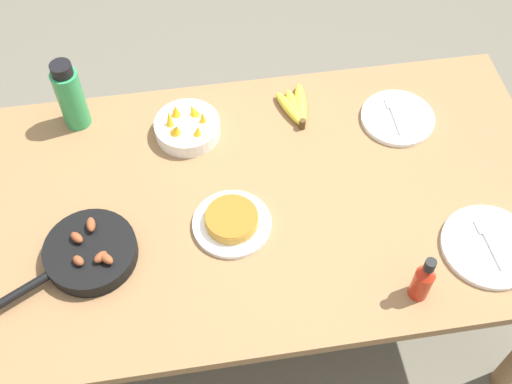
# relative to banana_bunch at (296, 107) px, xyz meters

# --- Properties ---
(ground_plane) EXTENTS (14.00, 14.00, 0.00)m
(ground_plane) POSITION_rel_banana_bunch_xyz_m (-0.18, -0.32, -0.76)
(ground_plane) COLOR #666051
(dining_table) EXTENTS (1.77, 0.95, 0.74)m
(dining_table) POSITION_rel_banana_bunch_xyz_m (-0.18, -0.32, -0.11)
(dining_table) COLOR olive
(dining_table) RESTS_ON ground_plane
(banana_bunch) EXTENTS (0.11, 0.19, 0.04)m
(banana_bunch) POSITION_rel_banana_bunch_xyz_m (0.00, 0.00, 0.00)
(banana_bunch) COLOR yellow
(banana_bunch) RESTS_ON dining_table
(skillet) EXTENTS (0.38, 0.27, 0.08)m
(skillet) POSITION_rel_banana_bunch_xyz_m (-0.65, -0.45, 0.01)
(skillet) COLOR black
(skillet) RESTS_ON dining_table
(frittata_plate_center) EXTENTS (0.22, 0.22, 0.05)m
(frittata_plate_center) POSITION_rel_banana_bunch_xyz_m (-0.26, -0.40, 0.00)
(frittata_plate_center) COLOR white
(frittata_plate_center) RESTS_ON dining_table
(empty_plate_near_front) EXTENTS (0.23, 0.23, 0.02)m
(empty_plate_near_front) POSITION_rel_banana_bunch_xyz_m (0.31, -0.09, -0.01)
(empty_plate_near_front) COLOR white
(empty_plate_near_front) RESTS_ON dining_table
(empty_plate_far_left) EXTENTS (0.27, 0.27, 0.02)m
(empty_plate_far_left) POSITION_rel_banana_bunch_xyz_m (0.43, -0.58, -0.01)
(empty_plate_far_left) COLOR white
(empty_plate_far_left) RESTS_ON dining_table
(fruit_bowl_mango) EXTENTS (0.20, 0.20, 0.10)m
(fruit_bowl_mango) POSITION_rel_banana_bunch_xyz_m (-0.35, -0.04, 0.01)
(fruit_bowl_mango) COLOR white
(fruit_bowl_mango) RESTS_ON dining_table
(water_bottle) EXTENTS (0.08, 0.08, 0.24)m
(water_bottle) POSITION_rel_banana_bunch_xyz_m (-0.69, 0.06, 0.10)
(water_bottle) COLOR #2D9351
(water_bottle) RESTS_ON dining_table
(hot_sauce_bottle) EXTENTS (0.05, 0.05, 0.17)m
(hot_sauce_bottle) POSITION_rel_banana_bunch_xyz_m (0.19, -0.68, 0.06)
(hot_sauce_bottle) COLOR #B72814
(hot_sauce_bottle) RESTS_ON dining_table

